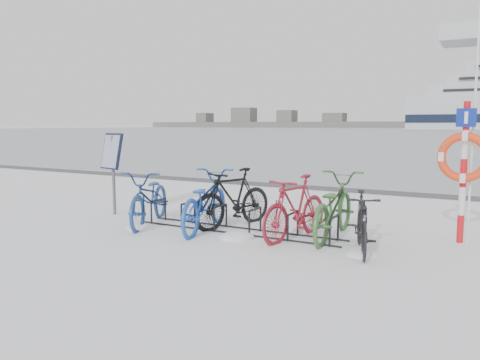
% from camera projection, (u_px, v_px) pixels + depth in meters
% --- Properties ---
extents(ground, '(900.00, 900.00, 0.00)m').
position_uv_depth(ground, '(237.00, 231.00, 8.47)').
color(ground, white).
rests_on(ground, ground).
extents(quay_edge, '(400.00, 0.25, 0.10)m').
position_uv_depth(quay_edge, '(336.00, 189.00, 13.60)').
color(quay_edge, '#3F3F42').
rests_on(quay_edge, ground).
extents(bike_rack, '(4.00, 0.48, 0.46)m').
position_uv_depth(bike_rack, '(237.00, 222.00, 8.45)').
color(bike_rack, black).
rests_on(bike_rack, ground).
extents(info_board, '(0.62, 0.34, 1.75)m').
position_uv_depth(info_board, '(112.00, 156.00, 9.93)').
color(info_board, '#595B5E').
rests_on(info_board, ground).
extents(lifebuoy_station, '(0.80, 0.23, 4.18)m').
position_uv_depth(lifebuoy_station, '(464.00, 158.00, 7.47)').
color(lifebuoy_station, red).
rests_on(lifebuoy_station, ground).
extents(shoreline, '(180.00, 12.00, 9.50)m').
position_uv_depth(shoreline, '(269.00, 123.00, 292.75)').
color(shoreline, '#515151').
rests_on(shoreline, ground).
extents(bike_0, '(1.46, 2.23, 1.11)m').
position_uv_depth(bike_0, '(150.00, 196.00, 9.10)').
color(bike_0, navy).
rests_on(bike_0, ground).
extents(bike_1, '(1.19, 2.26, 1.12)m').
position_uv_depth(bike_1, '(205.00, 199.00, 8.61)').
color(bike_1, blue).
rests_on(bike_1, ground).
extents(bike_2, '(1.11, 1.97, 1.14)m').
position_uv_depth(bike_2, '(233.00, 196.00, 8.88)').
color(bike_2, black).
rests_on(bike_2, ground).
extents(bike_3, '(0.89, 1.92, 1.11)m').
position_uv_depth(bike_3, '(295.00, 206.00, 7.93)').
color(bike_3, maroon).
rests_on(bike_3, ground).
extents(bike_4, '(0.84, 2.20, 1.14)m').
position_uv_depth(bike_4, '(333.00, 204.00, 8.00)').
color(bike_4, '#3A6B34').
rests_on(bike_4, ground).
extents(bike_5, '(0.93, 1.66, 0.96)m').
position_uv_depth(bike_5, '(362.00, 220.00, 7.10)').
color(bike_5, black).
rests_on(bike_5, ground).
extents(snow_drifts, '(4.57, 1.81, 0.21)m').
position_uv_depth(snow_drifts, '(237.00, 235.00, 8.23)').
color(snow_drifts, white).
rests_on(snow_drifts, ground).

